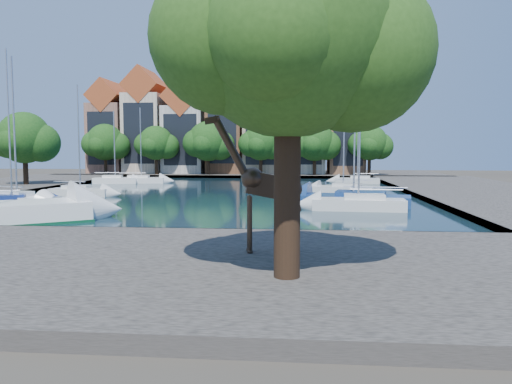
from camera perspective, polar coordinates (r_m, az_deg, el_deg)
ground at (r=25.62m, az=-12.99°, el=-5.05°), size 160.00×160.00×0.00m
water_basin at (r=48.82m, az=-4.25°, el=-0.15°), size 38.00×50.00×0.08m
near_quay at (r=19.18m, az=-19.54°, el=-7.83°), size 50.00×14.00×0.50m
far_quay at (r=80.47m, az=-0.56°, el=2.03°), size 60.00×16.00×0.50m
right_quay at (r=51.11m, az=24.61°, el=-0.13°), size 14.00×52.00×0.50m
plane_tree at (r=15.32m, az=4.13°, el=17.26°), size 8.32×6.40×10.62m
townhouse_west_end at (r=85.77m, az=-16.16°, el=6.77°), size 5.44×9.18×14.93m
townhouse_west_mid at (r=83.83m, az=-12.31°, el=7.50°), size 5.94×9.18×16.79m
townhouse_west_inner at (r=82.10m, az=-7.94°, el=7.00°), size 6.43×9.18×15.15m
townhouse_center at (r=80.94m, az=-3.41°, el=7.79°), size 5.44×9.18×16.93m
townhouse_east_inner at (r=80.25m, az=0.86°, el=7.37°), size 5.94×9.18×15.79m
townhouse_east_mid at (r=80.05m, az=5.55°, el=7.62°), size 6.43×9.18×16.65m
townhouse_east_end at (r=80.33m, az=10.22°, el=6.84°), size 5.44×9.18×14.43m
far_tree_far_west at (r=80.21m, az=-16.81°, el=5.34°), size 7.28×5.60×7.68m
far_tree_west at (r=77.60m, az=-11.29°, el=5.39°), size 6.76×5.20×7.36m
far_tree_mid_west at (r=75.74m, az=-5.44°, el=5.64°), size 7.80×6.00×8.00m
far_tree_mid_east at (r=74.70m, az=0.63°, el=5.55°), size 7.02×5.40×7.52m
far_tree_east at (r=74.51m, az=6.81°, el=5.60°), size 7.54×5.80×7.84m
far_tree_far_east at (r=75.17m, az=12.93°, el=5.38°), size 6.76×5.20×7.36m
side_tree_left_far at (r=59.91m, az=-24.87°, el=5.46°), size 7.28×5.60×7.88m
giraffe_statue at (r=18.75m, az=1.02°, el=0.72°), size 3.58×1.04×5.12m
sailboat_left_a at (r=41.20m, az=-25.64°, el=-0.66°), size 6.64×3.83×11.05m
sailboat_left_b at (r=40.36m, az=-26.10°, el=-0.87°), size 6.11×4.08×11.43m
sailboat_left_c at (r=47.99m, az=-19.44°, el=0.21°), size 5.40×1.96×10.01m
sailboat_left_d at (r=64.29m, az=-15.79°, el=1.45°), size 5.52×2.79×8.93m
sailboat_left_e at (r=64.29m, az=-12.96°, el=1.48°), size 5.98×2.70×9.40m
sailboat_right_a at (r=35.86m, az=11.63°, el=-1.04°), size 6.56×2.70×11.66m
sailboat_right_b at (r=39.05m, az=11.09°, el=-0.62°), size 8.87×4.61×11.90m
sailboat_right_c at (r=48.30m, az=9.94°, el=0.45°), size 6.20×3.77×10.54m
sailboat_right_d at (r=63.48m, az=11.50°, el=1.42°), size 5.52×2.27×7.03m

